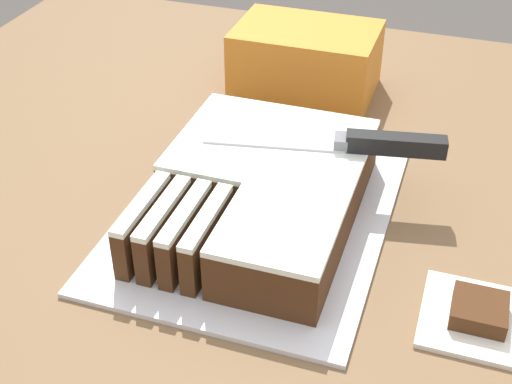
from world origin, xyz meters
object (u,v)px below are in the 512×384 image
object	(u,v)px
cake	(262,189)
brownie	(479,310)
cake_board	(256,216)
storage_box	(306,60)
knife	(371,144)

from	to	relation	value
cake	brownie	size ratio (longest dim) A/B	5.76
cake_board	brownie	distance (m)	0.28
cake	storage_box	world-z (taller)	storage_box
cake_board	storage_box	xyz separation A→B (m)	(-0.03, 0.34, 0.05)
knife	cake_board	bearing A→B (deg)	23.96
cake	brownie	distance (m)	0.28
cake_board	cake	size ratio (longest dim) A/B	1.25
cake	brownie	world-z (taller)	cake
cake	knife	bearing A→B (deg)	33.18
brownie	knife	bearing A→B (deg)	130.93
cake	storage_box	distance (m)	0.33
knife	brownie	world-z (taller)	knife
cake_board	knife	xyz separation A→B (m)	(0.12, 0.08, 0.08)
knife	storage_box	size ratio (longest dim) A/B	1.35
brownie	cake_board	bearing A→B (deg)	161.11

